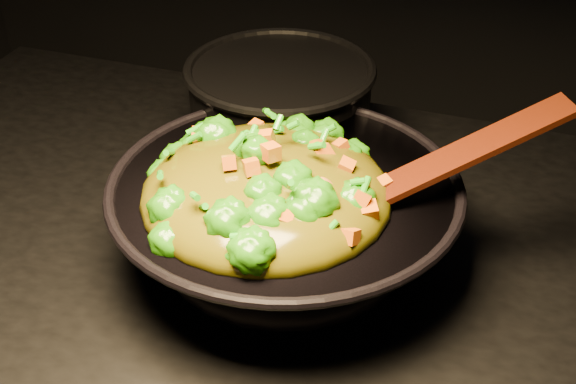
% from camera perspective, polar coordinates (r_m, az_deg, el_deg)
% --- Properties ---
extents(wok, '(0.43, 0.43, 0.11)m').
position_cam_1_polar(wok, '(0.91, -0.21, -2.34)').
color(wok, black).
rests_on(wok, stovetop).
extents(stir_fry, '(0.33, 0.33, 0.09)m').
position_cam_1_polar(stir_fry, '(0.84, -1.59, 2.18)').
color(stir_fry, '#287C08').
rests_on(stir_fry, wok).
extents(spatula, '(0.24, 0.17, 0.11)m').
position_cam_1_polar(spatula, '(0.86, 11.65, 2.34)').
color(spatula, '#391206').
rests_on(spatula, wok).
extents(back_pot, '(0.30, 0.30, 0.14)m').
position_cam_1_polar(back_pot, '(1.10, -0.57, 5.75)').
color(back_pot, black).
rests_on(back_pot, stovetop).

